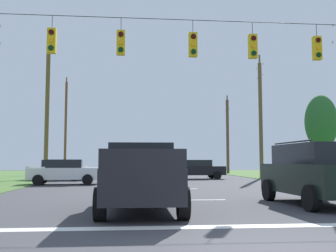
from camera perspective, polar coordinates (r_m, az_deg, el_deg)
name	(u,v)px	position (r m, az deg, el deg)	size (l,w,h in m)	color
stop_bar_stripe	(234,226)	(9.12, 9.32, -13.89)	(15.00, 0.45, 0.01)	white
lane_dash_0	(192,200)	(14.96, 3.37, -10.44)	(0.15, 2.50, 0.01)	white
lane_dash_1	(173,189)	(21.01, 0.79, -8.88)	(0.15, 2.50, 0.01)	white
lane_dash_2	(163,182)	(27.59, -0.72, -7.96)	(0.15, 2.50, 0.01)	white
lane_dash_3	(154,177)	(37.25, -1.96, -7.19)	(0.15, 2.50, 0.01)	white
lane_dash_4	(151,174)	(43.71, -2.48, -6.86)	(0.15, 2.50, 0.01)	white
overhead_signal_span	(184,88)	(15.52, 2.30, 5.47)	(17.68, 0.31, 7.46)	brown
pickup_truck	(141,177)	(11.73, -3.88, -7.22)	(2.33, 5.42, 1.95)	black
suv_black	(316,172)	(13.99, 20.26, -6.18)	(2.31, 4.85, 2.05)	black
distant_car_crossing_white	(65,171)	(25.53, -14.47, -6.27)	(4.40, 2.23, 1.52)	silver
distant_car_oncoming	(59,170)	(31.14, -15.26, -6.00)	(4.45, 2.33, 1.52)	silver
distant_car_far_parked	(197,169)	(32.44, 4.16, -6.11)	(4.38, 2.18, 1.52)	black
utility_pole_far_right	(261,117)	(35.27, 13.01, 1.25)	(0.32, 1.89, 10.62)	brown
utility_pole_near_left	(228,135)	(47.63, 8.46, -1.22)	(0.33, 1.87, 9.17)	brown
utility_pole_distant_right	(47,111)	(34.30, -16.79, 2.10)	(0.34, 1.76, 11.47)	brown
utility_pole_distant_left	(66,126)	(45.78, -14.33, -0.01)	(0.27, 1.58, 10.76)	brown
tree_roadside_right	(321,122)	(35.31, 20.92, 0.47)	(2.62, 2.62, 6.87)	brown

